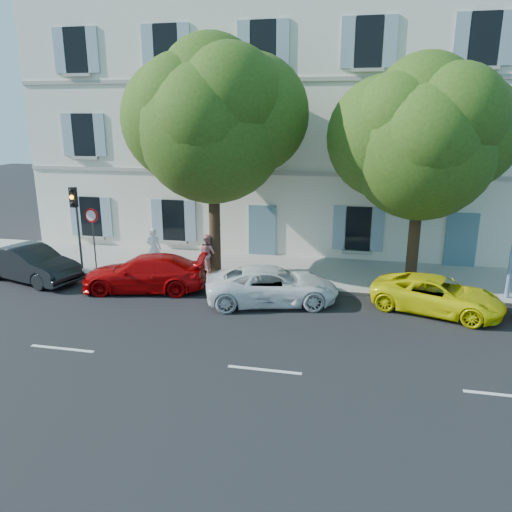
% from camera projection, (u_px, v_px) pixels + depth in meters
% --- Properties ---
extents(ground, '(90.00, 90.00, 0.00)m').
position_uv_depth(ground, '(287.00, 314.00, 17.06)').
color(ground, black).
extents(sidewalk, '(36.00, 4.50, 0.15)m').
position_uv_depth(sidewalk, '(303.00, 272.00, 21.22)').
color(sidewalk, '#A09E96').
rests_on(sidewalk, ground).
extents(kerb, '(36.00, 0.16, 0.16)m').
position_uv_depth(kerb, '(296.00, 289.00, 19.18)').
color(kerb, '#9E998E').
rests_on(kerb, ground).
extents(building, '(28.00, 7.00, 12.00)m').
position_uv_depth(building, '(320.00, 126.00, 25.00)').
color(building, silver).
rests_on(building, ground).
extents(car_dark_sedan, '(4.64, 2.72, 1.44)m').
position_uv_depth(car_dark_sedan, '(31.00, 264.00, 20.23)').
color(car_dark_sedan, black).
rests_on(car_dark_sedan, ground).
extents(car_red_coupe, '(5.01, 2.75, 1.38)m').
position_uv_depth(car_red_coupe, '(145.00, 273.00, 19.16)').
color(car_red_coupe, '#AC0406').
rests_on(car_red_coupe, ground).
extents(car_white_coupe, '(5.13, 3.32, 1.31)m').
position_uv_depth(car_white_coupe, '(272.00, 285.00, 17.88)').
color(car_white_coupe, white).
rests_on(car_white_coupe, ground).
extents(car_yellow_supercar, '(4.77, 3.25, 1.21)m').
position_uv_depth(car_yellow_supercar, '(437.00, 295.00, 17.07)').
color(car_yellow_supercar, yellow).
rests_on(car_yellow_supercar, ground).
extents(tree_left, '(5.89, 5.89, 9.13)m').
position_uv_depth(tree_left, '(212.00, 128.00, 19.47)').
color(tree_left, '#3A2819').
rests_on(tree_left, sidewalk).
extents(tree_right, '(5.35, 5.35, 8.24)m').
position_uv_depth(tree_right, '(422.00, 147.00, 17.98)').
color(tree_right, '#3A2819').
rests_on(tree_right, sidewalk).
extents(traffic_light, '(0.29, 0.40, 3.52)m').
position_uv_depth(traffic_light, '(75.00, 210.00, 20.77)').
color(traffic_light, '#383A3D').
rests_on(traffic_light, sidewalk).
extents(road_sign, '(0.61, 0.10, 2.64)m').
position_uv_depth(road_sign, '(92.00, 225.00, 21.00)').
color(road_sign, '#383A3D').
rests_on(road_sign, sidewalk).
extents(pedestrian_a, '(0.64, 0.42, 1.75)m').
position_uv_depth(pedestrian_a, '(154.00, 248.00, 21.38)').
color(pedestrian_a, white).
rests_on(pedestrian_a, sidewalk).
extents(pedestrian_b, '(1.02, 0.99, 1.65)m').
position_uv_depth(pedestrian_b, '(208.00, 254.00, 20.76)').
color(pedestrian_b, tan).
rests_on(pedestrian_b, sidewalk).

